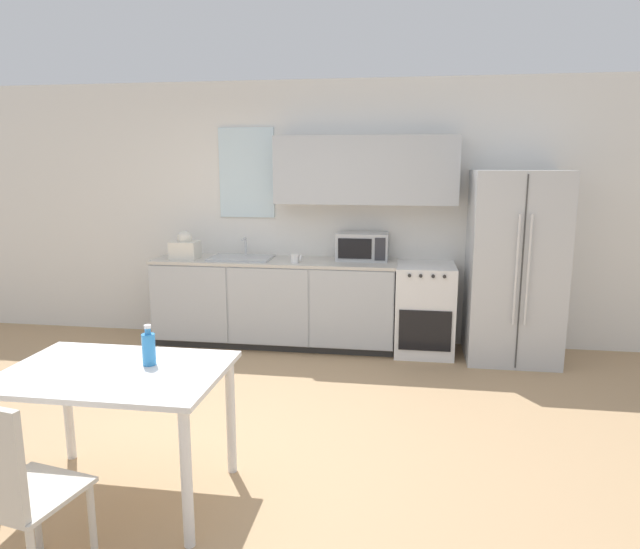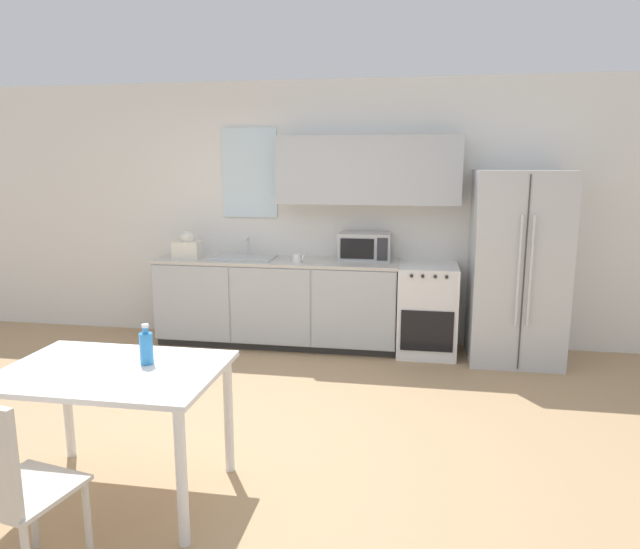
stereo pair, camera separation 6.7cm
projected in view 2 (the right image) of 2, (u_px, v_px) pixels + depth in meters
ground_plane at (239, 436)px, 3.97m from camera, size 12.00×12.00×0.00m
wall_back at (314, 206)px, 5.95m from camera, size 12.00×0.38×2.70m
kitchen_counter at (277, 302)px, 5.91m from camera, size 2.49×0.61×0.90m
oven_range at (427, 309)px, 5.65m from camera, size 0.57×0.64×0.89m
refrigerator at (517, 267)px, 5.37m from camera, size 0.85×0.77×1.81m
kitchen_sink at (244, 257)px, 5.89m from camera, size 0.63×0.43×0.20m
microwave at (365, 247)px, 5.76m from camera, size 0.52×0.32×0.28m
coffee_mug at (298, 258)px, 5.63m from camera, size 0.11×0.08×0.09m
grocery_bag_0 at (188, 247)px, 5.88m from camera, size 0.28×0.24×0.29m
dining_table at (113, 386)px, 3.15m from camera, size 1.19×0.83×0.76m
dining_chair_near at (4, 482)px, 2.42m from camera, size 0.47×0.47×0.93m
drink_bottle at (146, 347)px, 3.18m from camera, size 0.07×0.07×0.23m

